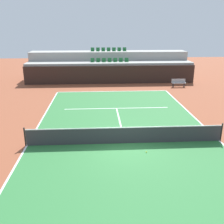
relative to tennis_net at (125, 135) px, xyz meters
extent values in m
plane|color=brown|center=(0.00, 0.00, -0.51)|extent=(80.00, 80.00, 0.00)
cube|color=#2D7238|center=(0.00, 0.00, -0.50)|extent=(11.00, 24.00, 0.01)
cube|color=white|center=(0.00, 11.95, -0.50)|extent=(11.00, 0.10, 0.00)
cube|color=white|center=(-5.45, 0.00, -0.50)|extent=(0.10, 24.00, 0.00)
cube|color=white|center=(5.45, 0.00, -0.50)|extent=(0.10, 24.00, 0.00)
cube|color=white|center=(0.00, 6.40, -0.50)|extent=(8.26, 0.10, 0.00)
cube|color=white|center=(0.00, 3.20, -0.50)|extent=(0.10, 6.40, 0.00)
cube|color=black|center=(0.00, 15.66, 0.50)|extent=(19.15, 0.30, 2.01)
cube|color=#9E9E99|center=(0.00, 17.01, 0.62)|extent=(19.15, 2.40, 2.25)
cube|color=#9E9E99|center=(0.00, 19.41, 1.12)|extent=(19.15, 2.40, 3.25)
cube|color=#1E6633|center=(-1.99, 17.01, 1.76)|extent=(0.44, 0.44, 0.04)
cube|color=#1E6633|center=(-1.99, 17.21, 1.98)|extent=(0.44, 0.04, 0.40)
cube|color=#1E6633|center=(-1.32, 17.01, 1.76)|extent=(0.44, 0.44, 0.04)
cube|color=#1E6633|center=(-1.32, 17.21, 1.98)|extent=(0.44, 0.04, 0.40)
cube|color=#1E6633|center=(-0.66, 17.01, 1.76)|extent=(0.44, 0.44, 0.04)
cube|color=#1E6633|center=(-0.66, 17.21, 1.98)|extent=(0.44, 0.04, 0.40)
cube|color=#1E6633|center=(0.00, 17.01, 1.76)|extent=(0.44, 0.44, 0.04)
cube|color=#1E6633|center=(0.00, 17.21, 1.98)|extent=(0.44, 0.04, 0.40)
cube|color=#1E6633|center=(0.66, 17.01, 1.76)|extent=(0.44, 0.44, 0.04)
cube|color=#1E6633|center=(0.66, 17.21, 1.98)|extent=(0.44, 0.04, 0.40)
cube|color=#1E6633|center=(1.32, 17.01, 1.76)|extent=(0.44, 0.44, 0.04)
cube|color=#1E6633|center=(1.32, 17.21, 1.98)|extent=(0.44, 0.04, 0.40)
cube|color=#1E6633|center=(1.99, 17.01, 1.76)|extent=(0.44, 0.44, 0.04)
cube|color=#1E6633|center=(1.99, 17.21, 1.98)|extent=(0.44, 0.04, 0.40)
cube|color=#1E6633|center=(-1.99, 19.41, 2.76)|extent=(0.44, 0.44, 0.04)
cube|color=#1E6633|center=(-1.99, 19.61, 2.98)|extent=(0.44, 0.04, 0.40)
cube|color=#1E6633|center=(-1.32, 19.41, 2.76)|extent=(0.44, 0.44, 0.04)
cube|color=#1E6633|center=(-1.32, 19.61, 2.98)|extent=(0.44, 0.04, 0.40)
cube|color=#1E6633|center=(-0.66, 19.41, 2.76)|extent=(0.44, 0.44, 0.04)
cube|color=#1E6633|center=(-0.66, 19.61, 2.98)|extent=(0.44, 0.04, 0.40)
cube|color=#1E6633|center=(0.00, 19.41, 2.76)|extent=(0.44, 0.44, 0.04)
cube|color=#1E6633|center=(0.00, 19.61, 2.98)|extent=(0.44, 0.04, 0.40)
cube|color=#1E6633|center=(0.66, 19.41, 2.76)|extent=(0.44, 0.44, 0.04)
cube|color=#1E6633|center=(0.66, 19.61, 2.98)|extent=(0.44, 0.04, 0.40)
cube|color=#1E6633|center=(1.32, 19.41, 2.76)|extent=(0.44, 0.44, 0.04)
cube|color=#1E6633|center=(1.32, 19.61, 2.98)|extent=(0.44, 0.04, 0.40)
cube|color=#1E6633|center=(1.99, 19.41, 2.76)|extent=(0.44, 0.44, 0.04)
cube|color=#1E6633|center=(1.99, 19.61, 2.98)|extent=(0.44, 0.04, 0.40)
cylinder|color=black|center=(-5.50, 0.00, 0.04)|extent=(0.08, 0.08, 1.07)
cylinder|color=black|center=(5.50, 0.00, 0.04)|extent=(0.08, 0.08, 1.07)
cube|color=#333338|center=(0.00, 0.00, -0.04)|extent=(10.90, 0.02, 0.92)
cube|color=white|center=(0.00, 0.00, 0.45)|extent=(10.90, 0.04, 0.05)
cube|color=#99999E|center=(7.22, 13.47, -0.06)|extent=(1.50, 0.40, 0.05)
cube|color=#99999E|center=(7.22, 13.65, 0.16)|extent=(1.50, 0.04, 0.36)
cube|color=#2D2D33|center=(6.62, 13.33, -0.30)|extent=(0.06, 0.06, 0.42)
cube|color=#2D2D33|center=(7.82, 13.33, -0.30)|extent=(0.06, 0.06, 0.42)
cube|color=#2D2D33|center=(6.62, 13.61, -0.30)|extent=(0.06, 0.06, 0.42)
cube|color=#2D2D33|center=(7.82, 13.61, -0.30)|extent=(0.06, 0.06, 0.42)
sphere|color=#CCE033|center=(0.99, -1.18, -0.47)|extent=(0.07, 0.07, 0.07)
camera|label=1|loc=(-1.52, -13.10, 5.82)|focal=41.29mm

